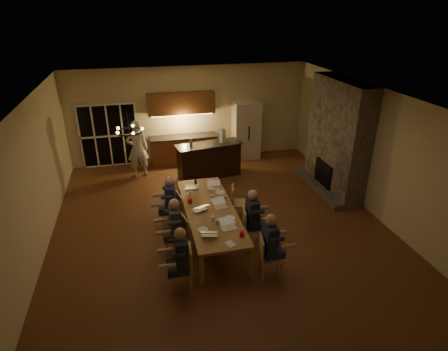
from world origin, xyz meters
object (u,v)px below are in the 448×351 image
bar_island (209,160)px  mug_mid (212,197)px  chair_right_mid (253,227)px  laptop_b (229,224)px  redcup_near (242,234)px  bar_bottle (191,142)px  person_left_far (171,203)px  chair_left_near (181,268)px  bar_blender (223,136)px  laptop_c (199,205)px  plate_left (203,230)px  person_right_mid (252,218)px  mug_back (190,193)px  mug_front (213,218)px  laptop_a (210,230)px  dining_table (210,223)px  redcup_mid (190,201)px  chair_left_mid (177,237)px  can_cola (196,182)px  plate_far (220,192)px  person_right_near (269,245)px  chair_right_far (240,203)px  person_left_mid (176,228)px  person_left_near (182,260)px  chair_right_near (271,257)px  standing_person (137,149)px  plate_near (230,218)px  can_silver (217,222)px  laptop_e (192,184)px  laptop_f (214,185)px  can_right (225,199)px  chair_left_far (171,211)px  chandelier (129,132)px  refrigerator (246,130)px

bar_island → mug_mid: 2.94m
chair_right_mid → laptop_b: size_ratio=2.78×
redcup_near → bar_bottle: size_ratio=0.50×
bar_island → person_left_far: (-1.49, -2.74, 0.15)m
chair_left_near → bar_blender: 5.40m
laptop_c → plate_left: (-0.09, -0.85, -0.10)m
person_right_mid → mug_back: (-1.18, 1.28, 0.11)m
bar_island → laptop_b: bearing=-104.7°
bar_island → mug_front: (-0.69, -3.85, 0.26)m
laptop_a → person_left_far: bearing=-52.8°
dining_table → mug_back: bearing=113.4°
person_left_far → redcup_mid: (0.44, -0.22, 0.12)m
chair_right_mid → person_right_mid: size_ratio=0.64×
chair_left_mid → can_cola: 2.03m
bar_island → plate_far: bearing=-104.4°
person_right_near → redcup_mid: 2.33m
chair_right_far → person_left_mid: 2.12m
bar_island → bar_blender: size_ratio=4.75×
laptop_a → redcup_mid: (-0.19, 1.40, -0.05)m
dining_table → person_left_near: (-0.87, -1.63, 0.31)m
person_left_near → redcup_near: (1.28, 0.39, 0.12)m
chair_right_near → person_left_near: size_ratio=0.64×
dining_table → standing_person: bearing=111.1°
chair_left_mid → laptop_c: (0.60, 0.53, 0.42)m
bar_blender → person_right_near: bearing=-116.9°
mug_front → plate_left: size_ratio=0.44×
mug_back → plate_far: mug_back is taller
plate_near → redcup_mid: bearing=129.8°
chair_right_mid → can_silver: bearing=111.7°
laptop_e → plate_left: 1.98m
chair_right_far → standing_person: (-2.41, 3.25, 0.47)m
standing_person → laptop_c: 4.07m
chair_right_far → chair_left_mid: bearing=136.0°
laptop_f → can_right: size_ratio=2.67×
chair_left_near → person_left_near: person_left_near is taller
can_cola → laptop_c: bearing=-95.8°
person_right_mid → mug_back: 1.74m
chair_left_near → plate_far: 2.64m
chair_right_near → plate_left: size_ratio=3.93×
chair_right_near → plate_left: bearing=67.0°
dining_table → redcup_near: size_ratio=27.33×
chair_left_far → redcup_near: 2.27m
chandelier → chair_left_mid: bearing=-28.1°
redcup_mid → standing_person: bearing=107.5°
chair_left_far → chair_right_near: bearing=27.9°
chair_left_near → redcup_mid: (0.49, 1.93, 0.37)m
person_right_mid → plate_far: 1.32m
laptop_b → mug_front: (-0.26, 0.38, -0.06)m
refrigerator → redcup_mid: 5.00m
can_right → bar_bottle: bar_bottle is taller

